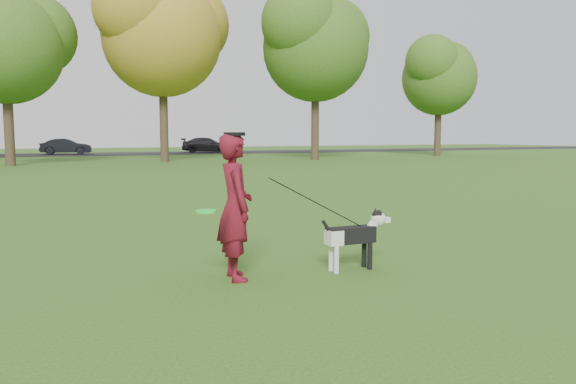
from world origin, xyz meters
name	(u,v)px	position (x,y,z in m)	size (l,w,h in m)	color
ground	(278,268)	(0.00, 0.00, 0.00)	(120.00, 120.00, 0.00)	#285116
road	(77,154)	(0.00, 40.00, 0.01)	(120.00, 7.00, 0.02)	black
man	(235,207)	(-0.63, -0.27, 0.82)	(0.60, 0.39, 1.65)	#540C1E
dog	(356,233)	(0.84, -0.45, 0.45)	(0.96, 0.19, 0.73)	black
car_mid	(66,147)	(-0.78, 40.00, 0.63)	(1.29, 3.69, 1.22)	black
car_right	(207,145)	(10.35, 40.00, 0.65)	(1.75, 4.32, 1.25)	black
man_held_items	(316,203)	(0.32, -0.39, 0.83)	(2.09, 0.36, 1.17)	#20FF35
tree_row	(59,22)	(-1.43, 26.07, 7.41)	(51.74, 8.86, 12.01)	#38281C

